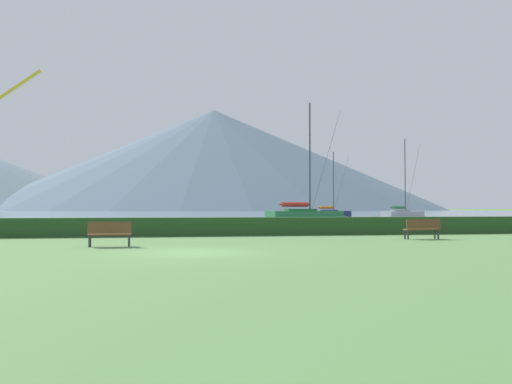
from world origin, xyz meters
TOP-DOWN VIEW (x-y plane):
  - ground_plane at (0.00, 0.00)m, footprint 1000.00×1000.00m
  - harbor_water at (0.00, 137.00)m, footprint 320.00×246.00m
  - hedge_line at (0.00, 11.00)m, footprint 80.00×1.20m
  - sailboat_slip_2 at (24.89, 62.14)m, footprint 7.16×3.89m
  - sailboat_slip_4 at (31.87, 52.51)m, footprint 7.16×4.02m
  - sailboat_slip_5 at (13.23, 34.30)m, footprint 8.61×3.91m
  - park_bench_near_path at (11.08, 5.86)m, footprint 1.68×0.48m
  - park_bench_under_tree at (-2.91, 3.26)m, footprint 1.61×0.51m
  - distant_hill_west_ridge at (36.25, 338.92)m, footprint 286.42×286.42m
  - distant_hill_central_peak at (49.70, 385.29)m, footprint 293.70×293.70m

SIDE VIEW (x-z plane):
  - ground_plane at x=0.00m, z-range 0.00..0.00m
  - harbor_water at x=0.00m, z-range 0.00..0.00m
  - hedge_line at x=0.00m, z-range 0.00..0.96m
  - park_bench_under_tree at x=-2.91m, z-range 0.06..1.01m
  - park_bench_near_path at x=11.08m, z-range 0.06..1.01m
  - sailboat_slip_2 at x=24.89m, z-range -4.35..5.54m
  - sailboat_slip_4 at x=31.87m, z-range -4.80..6.02m
  - sailboat_slip_5 at x=13.23m, z-range -5.17..6.60m
  - distant_hill_central_peak at x=49.70m, z-range 0.00..48.53m
  - distant_hill_west_ridge at x=36.25m, z-range 0.00..63.98m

